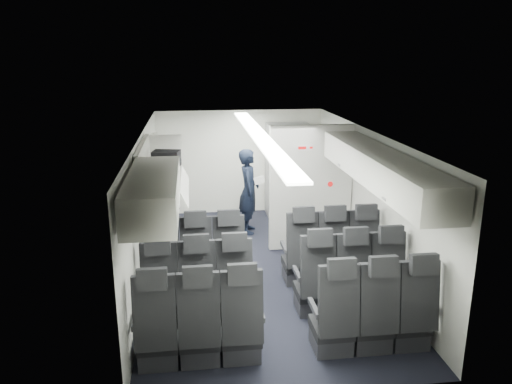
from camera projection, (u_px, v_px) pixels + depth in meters
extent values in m
cube|color=black|center=(259.00, 270.00, 7.82)|extent=(3.40, 6.00, 0.01)
cube|color=white|center=(260.00, 133.00, 7.23)|extent=(3.40, 6.00, 0.01)
cube|color=silver|center=(240.00, 162.00, 10.39)|extent=(3.40, 0.01, 2.15)
cube|color=silver|center=(303.00, 297.00, 4.66)|extent=(3.40, 0.01, 2.15)
cube|color=silver|center=(145.00, 208.00, 7.32)|extent=(0.01, 6.00, 2.15)
cube|color=silver|center=(368.00, 200.00, 7.74)|extent=(0.01, 6.00, 2.15)
cube|color=white|center=(260.00, 136.00, 7.25)|extent=(0.25, 5.52, 0.03)
cube|color=black|center=(165.00, 270.00, 7.14)|extent=(0.44, 0.46, 0.12)
cube|color=#2D2D33|center=(166.00, 281.00, 7.18)|extent=(0.42, 0.42, 0.22)
cube|color=black|center=(163.00, 247.00, 6.81)|extent=(0.44, 0.20, 0.80)
cube|color=black|center=(161.00, 220.00, 6.65)|extent=(0.30, 0.12, 0.23)
cube|color=#2D2D33|center=(149.00, 254.00, 7.01)|extent=(0.05, 0.40, 0.06)
cube|color=#2D2D33|center=(180.00, 252.00, 7.06)|extent=(0.05, 0.40, 0.06)
cube|color=black|center=(197.00, 269.00, 7.19)|extent=(0.44, 0.46, 0.12)
cube|color=#2D2D33|center=(197.00, 279.00, 7.24)|extent=(0.42, 0.42, 0.22)
cube|color=black|center=(196.00, 245.00, 6.86)|extent=(0.44, 0.20, 0.80)
cube|color=black|center=(195.00, 219.00, 6.71)|extent=(0.30, 0.12, 0.23)
cube|color=#2D2D33|center=(181.00, 252.00, 7.06)|extent=(0.05, 0.40, 0.06)
cube|color=#2D2D33|center=(212.00, 251.00, 7.12)|extent=(0.05, 0.40, 0.06)
cube|color=black|center=(228.00, 267.00, 7.25)|extent=(0.44, 0.46, 0.12)
cube|color=#2D2D33|center=(228.00, 277.00, 7.29)|extent=(0.42, 0.42, 0.22)
cube|color=black|center=(229.00, 244.00, 6.92)|extent=(0.44, 0.20, 0.80)
cube|color=black|center=(229.00, 218.00, 6.76)|extent=(0.30, 0.12, 0.23)
cube|color=#2D2D33|center=(213.00, 251.00, 7.12)|extent=(0.05, 0.40, 0.06)
cube|color=#2D2D33|center=(243.00, 249.00, 7.17)|extent=(0.05, 0.40, 0.06)
cube|color=black|center=(298.00, 263.00, 7.38)|extent=(0.44, 0.46, 0.12)
cube|color=#2D2D33|center=(298.00, 273.00, 7.42)|extent=(0.42, 0.42, 0.22)
cube|color=black|center=(302.00, 240.00, 7.05)|extent=(0.44, 0.20, 0.80)
cube|color=black|center=(304.00, 215.00, 6.89)|extent=(0.30, 0.12, 0.23)
cube|color=#2D2D33|center=(284.00, 247.00, 7.25)|extent=(0.05, 0.40, 0.06)
cube|color=#2D2D33|center=(314.00, 246.00, 7.30)|extent=(0.05, 0.40, 0.06)
cube|color=black|center=(328.00, 262.00, 7.44)|extent=(0.44, 0.46, 0.12)
cube|color=#2D2D33|center=(327.00, 272.00, 7.48)|extent=(0.42, 0.42, 0.22)
cube|color=black|center=(333.00, 239.00, 7.10)|extent=(0.44, 0.20, 0.80)
cube|color=black|center=(335.00, 213.00, 6.95)|extent=(0.30, 0.12, 0.23)
cube|color=#2D2D33|center=(314.00, 246.00, 7.30)|extent=(0.05, 0.40, 0.06)
cube|color=#2D2D33|center=(344.00, 244.00, 7.36)|extent=(0.05, 0.40, 0.06)
cube|color=black|center=(357.00, 260.00, 7.49)|extent=(0.44, 0.46, 0.12)
cube|color=#2D2D33|center=(356.00, 270.00, 7.54)|extent=(0.42, 0.42, 0.22)
cube|color=black|center=(364.00, 237.00, 7.16)|extent=(0.44, 0.20, 0.80)
cube|color=black|center=(366.00, 212.00, 7.00)|extent=(0.30, 0.12, 0.23)
cube|color=#2D2D33|center=(344.00, 244.00, 7.36)|extent=(0.05, 0.40, 0.06)
cube|color=#2D2D33|center=(373.00, 243.00, 7.41)|extent=(0.05, 0.40, 0.06)
cube|color=black|center=(162.00, 300.00, 6.28)|extent=(0.44, 0.46, 0.12)
cube|color=#2D2D33|center=(163.00, 312.00, 6.32)|extent=(0.42, 0.42, 0.22)
cube|color=black|center=(159.00, 275.00, 5.95)|extent=(0.44, 0.20, 0.80)
cube|color=black|center=(157.00, 246.00, 5.79)|extent=(0.30, 0.12, 0.23)
cube|color=#2D2D33|center=(143.00, 282.00, 6.15)|extent=(0.05, 0.40, 0.06)
cube|color=#2D2D33|center=(179.00, 280.00, 6.20)|extent=(0.05, 0.40, 0.06)
cube|color=black|center=(198.00, 298.00, 6.34)|extent=(0.44, 0.46, 0.12)
cube|color=#2D2D33|center=(199.00, 310.00, 6.38)|extent=(0.42, 0.42, 0.22)
cube|color=black|center=(197.00, 273.00, 6.00)|extent=(0.44, 0.20, 0.80)
cube|color=black|center=(196.00, 244.00, 5.85)|extent=(0.30, 0.12, 0.23)
cube|color=#2D2D33|center=(180.00, 280.00, 6.20)|extent=(0.05, 0.40, 0.06)
cube|color=#2D2D33|center=(215.00, 278.00, 6.26)|extent=(0.05, 0.40, 0.06)
cube|color=black|center=(233.00, 296.00, 6.39)|extent=(0.44, 0.46, 0.12)
cube|color=#2D2D33|center=(234.00, 307.00, 6.44)|extent=(0.42, 0.42, 0.22)
cube|color=black|center=(235.00, 271.00, 6.06)|extent=(0.44, 0.20, 0.80)
cube|color=black|center=(235.00, 242.00, 5.90)|extent=(0.30, 0.12, 0.23)
cube|color=#2D2D33|center=(216.00, 278.00, 6.26)|extent=(0.05, 0.40, 0.06)
cube|color=#2D2D33|center=(251.00, 276.00, 6.31)|extent=(0.05, 0.40, 0.06)
cube|color=black|center=(313.00, 291.00, 6.52)|extent=(0.44, 0.46, 0.12)
cube|color=#2D2D33|center=(312.00, 302.00, 6.56)|extent=(0.42, 0.42, 0.22)
cube|color=black|center=(318.00, 266.00, 6.19)|extent=(0.44, 0.20, 0.80)
cube|color=black|center=(320.00, 238.00, 6.03)|extent=(0.30, 0.12, 0.23)
cube|color=#2D2D33|center=(297.00, 274.00, 6.39)|extent=(0.05, 0.40, 0.06)
cube|color=#2D2D33|center=(330.00, 272.00, 6.44)|extent=(0.05, 0.40, 0.06)
cube|color=black|center=(346.00, 289.00, 6.58)|extent=(0.44, 0.46, 0.12)
cube|color=#2D2D33|center=(345.00, 300.00, 6.62)|extent=(0.42, 0.42, 0.22)
cube|color=black|center=(353.00, 265.00, 6.25)|extent=(0.44, 0.20, 0.80)
cube|color=black|center=(356.00, 236.00, 6.09)|extent=(0.30, 0.12, 0.23)
cube|color=#2D2D33|center=(331.00, 272.00, 6.45)|extent=(0.05, 0.40, 0.06)
cube|color=#2D2D33|center=(364.00, 270.00, 6.50)|extent=(0.05, 0.40, 0.06)
cube|color=black|center=(379.00, 287.00, 6.63)|extent=(0.44, 0.46, 0.12)
cube|color=#2D2D33|center=(378.00, 298.00, 6.68)|extent=(0.42, 0.42, 0.22)
cube|color=black|center=(387.00, 263.00, 6.30)|extent=(0.44, 0.20, 0.80)
cube|color=black|center=(391.00, 234.00, 6.14)|extent=(0.30, 0.12, 0.23)
cube|color=#2D2D33|center=(365.00, 270.00, 6.50)|extent=(0.05, 0.40, 0.06)
cube|color=#2D2D33|center=(397.00, 268.00, 6.56)|extent=(0.05, 0.40, 0.06)
cube|color=black|center=(158.00, 340.00, 5.42)|extent=(0.44, 0.46, 0.12)
cube|color=#2D2D33|center=(159.00, 353.00, 5.46)|extent=(0.42, 0.42, 0.22)
cube|color=black|center=(155.00, 313.00, 5.09)|extent=(0.44, 0.20, 0.80)
cube|color=black|center=(152.00, 279.00, 4.93)|extent=(0.30, 0.12, 0.23)
cube|color=#2D2D33|center=(136.00, 320.00, 5.29)|extent=(0.05, 0.40, 0.06)
cube|color=#2D2D33|center=(177.00, 317.00, 5.34)|extent=(0.05, 0.40, 0.06)
cube|color=black|center=(200.00, 337.00, 5.48)|extent=(0.44, 0.46, 0.12)
cube|color=#2D2D33|center=(200.00, 350.00, 5.52)|extent=(0.42, 0.42, 0.22)
cube|color=black|center=(199.00, 310.00, 5.14)|extent=(0.44, 0.20, 0.80)
cube|color=black|center=(198.00, 277.00, 4.99)|extent=(0.30, 0.12, 0.23)
cube|color=#2D2D33|center=(178.00, 317.00, 5.35)|extent=(0.05, 0.40, 0.06)
cube|color=#2D2D33|center=(219.00, 314.00, 5.40)|extent=(0.05, 0.40, 0.06)
cube|color=black|center=(240.00, 334.00, 5.53)|extent=(0.44, 0.46, 0.12)
cube|color=#2D2D33|center=(241.00, 347.00, 5.58)|extent=(0.42, 0.42, 0.22)
cube|color=black|center=(242.00, 307.00, 5.20)|extent=(0.44, 0.20, 0.80)
cube|color=black|center=(242.00, 274.00, 5.04)|extent=(0.30, 0.12, 0.23)
cube|color=#2D2D33|center=(220.00, 314.00, 5.40)|extent=(0.05, 0.40, 0.06)
cube|color=#2D2D33|center=(260.00, 311.00, 5.46)|extent=(0.05, 0.40, 0.06)
cube|color=black|center=(331.00, 328.00, 5.66)|extent=(0.44, 0.46, 0.12)
cube|color=#2D2D33|center=(331.00, 340.00, 5.71)|extent=(0.42, 0.42, 0.22)
cube|color=black|center=(339.00, 301.00, 5.33)|extent=(0.44, 0.20, 0.80)
cube|color=black|center=(342.00, 269.00, 5.17)|extent=(0.30, 0.12, 0.23)
cube|color=#2D2D33|center=(314.00, 308.00, 5.53)|extent=(0.05, 0.40, 0.06)
cube|color=#2D2D33|center=(352.00, 305.00, 5.59)|extent=(0.05, 0.40, 0.06)
cube|color=black|center=(370.00, 325.00, 5.72)|extent=(0.44, 0.46, 0.12)
cube|color=#2D2D33|center=(369.00, 337.00, 5.76)|extent=(0.42, 0.42, 0.22)
cube|color=black|center=(379.00, 299.00, 5.39)|extent=(0.44, 0.20, 0.80)
cube|color=black|center=(383.00, 266.00, 5.23)|extent=(0.30, 0.12, 0.23)
cube|color=#2D2D33|center=(353.00, 305.00, 5.59)|extent=(0.05, 0.40, 0.06)
cube|color=#2D2D33|center=(391.00, 303.00, 5.64)|extent=(0.05, 0.40, 0.06)
cube|color=black|center=(407.00, 322.00, 5.77)|extent=(0.44, 0.46, 0.12)
cube|color=#2D2D33|center=(406.00, 334.00, 5.82)|extent=(0.42, 0.42, 0.22)
cube|color=black|center=(419.00, 296.00, 5.44)|extent=(0.44, 0.20, 0.80)
cube|color=black|center=(424.00, 264.00, 5.29)|extent=(0.30, 0.12, 0.23)
cube|color=#2D2D33|center=(392.00, 303.00, 5.64)|extent=(0.05, 0.40, 0.06)
cube|color=#2D2D33|center=(428.00, 300.00, 5.70)|extent=(0.05, 0.40, 0.06)
cube|color=white|center=(153.00, 193.00, 5.23)|extent=(0.52, 1.80, 0.40)
cylinder|color=slate|center=(178.00, 207.00, 5.30)|extent=(0.04, 0.10, 0.04)
cube|color=#9E9E93|center=(163.00, 173.00, 6.95)|extent=(0.52, 1.70, 0.04)
cube|color=white|center=(143.00, 159.00, 6.87)|extent=(0.06, 1.70, 0.44)
cube|color=white|center=(158.00, 173.00, 6.11)|extent=(0.52, 0.04, 0.40)
cube|color=white|center=(165.00, 148.00, 7.69)|extent=(0.52, 0.04, 0.40)
cube|color=white|center=(181.00, 180.00, 7.02)|extent=(0.21, 1.61, 0.38)
cube|color=white|center=(408.00, 184.00, 5.58)|extent=(0.52, 1.80, 0.40)
cylinder|color=slate|center=(385.00, 199.00, 5.59)|extent=(0.04, 0.10, 0.04)
cube|color=white|center=(357.00, 154.00, 7.25)|extent=(0.52, 1.70, 0.40)
cylinder|color=slate|center=(340.00, 165.00, 7.26)|extent=(0.04, 0.10, 0.04)
cube|color=silver|center=(310.00, 188.00, 8.41)|extent=(1.40, 0.12, 2.13)
cube|color=white|center=(305.00, 148.00, 8.13)|extent=(0.24, 0.01, 0.10)
cube|color=red|center=(302.00, 148.00, 8.12)|extent=(0.13, 0.01, 0.04)
cube|color=red|center=(311.00, 148.00, 8.14)|extent=(0.05, 0.01, 0.03)
cylinder|color=white|center=(330.00, 184.00, 8.36)|extent=(0.11, 0.01, 0.11)
cylinder|color=red|center=(330.00, 184.00, 8.36)|extent=(0.09, 0.01, 0.09)
cube|color=#939399|center=(287.00, 169.00, 10.27)|extent=(0.85, 0.50, 1.90)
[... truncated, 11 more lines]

